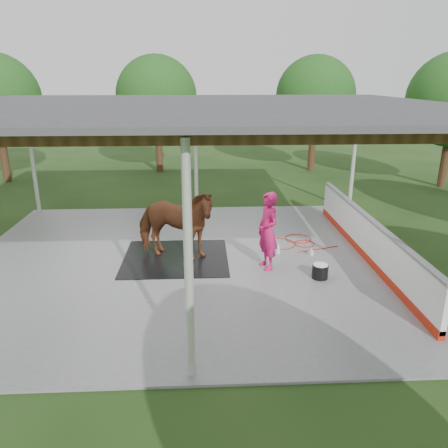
{
  "coord_description": "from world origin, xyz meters",
  "views": [
    {
      "loc": [
        0.23,
        -10.75,
        4.67
      ],
      "look_at": [
        0.75,
        -0.3,
        1.16
      ],
      "focal_mm": 35.0,
      "sensor_mm": 36.0,
      "label": 1
    }
  ],
  "objects_px": {
    "dasher_board": "(367,238)",
    "horse": "(174,224)",
    "handler": "(268,231)",
    "wash_bucket": "(320,271)"
  },
  "relations": [
    {
      "from": "dasher_board",
      "to": "wash_bucket",
      "type": "xyz_separation_m",
      "value": [
        -1.56,
        -1.24,
        -0.36
      ]
    },
    {
      "from": "dasher_board",
      "to": "horse",
      "type": "xyz_separation_m",
      "value": [
        -5.13,
        0.18,
        0.44
      ]
    },
    {
      "from": "horse",
      "to": "handler",
      "type": "height_order",
      "value": "handler"
    },
    {
      "from": "handler",
      "to": "wash_bucket",
      "type": "relative_size",
      "value": 5.11
    },
    {
      "from": "horse",
      "to": "handler",
      "type": "bearing_deg",
      "value": -88.98
    },
    {
      "from": "horse",
      "to": "handler",
      "type": "distance_m",
      "value": 2.47
    },
    {
      "from": "dasher_board",
      "to": "handler",
      "type": "height_order",
      "value": "handler"
    },
    {
      "from": "dasher_board",
      "to": "wash_bucket",
      "type": "distance_m",
      "value": 2.02
    },
    {
      "from": "wash_bucket",
      "to": "horse",
      "type": "bearing_deg",
      "value": 158.38
    },
    {
      "from": "dasher_board",
      "to": "wash_bucket",
      "type": "bearing_deg",
      "value": -141.65
    }
  ]
}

